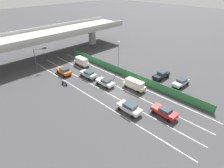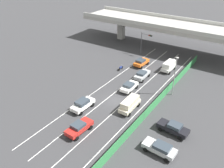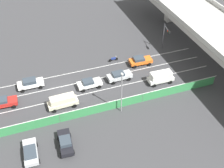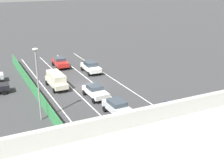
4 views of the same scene
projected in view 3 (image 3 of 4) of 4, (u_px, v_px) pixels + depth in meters
The scene contains 20 objects.
ground_plane at pixel (64, 92), 51.44m from camera, with size 300.00×300.00×0.00m, color #38383A.
lane_line_left_edge at pixel (83, 70), 56.28m from camera, with size 0.14×45.49×0.01m, color silver.
lane_line_mid_left at pixel (88, 81), 53.88m from camera, with size 0.14×45.49×0.01m, color silver.
lane_line_mid_right at pixel (93, 92), 51.48m from camera, with size 0.14×45.49×0.01m, color silver.
lane_line_right_edge at pixel (99, 104), 49.08m from camera, with size 0.14×45.49×0.01m, color silver.
elevated_overpass at pixel (217, 32), 55.21m from camera, with size 54.47×11.16×7.71m.
green_fence at pixel (103, 108), 47.26m from camera, with size 0.10×41.59×1.64m.
car_sedan_silver at pixel (119, 76), 53.54m from camera, with size 2.05×4.50×1.63m.
car_sedan_red at pixel (3, 102), 48.14m from camera, with size 2.23×4.51×1.62m.
car_sedan_white at pixel (30, 83), 51.85m from camera, with size 2.11×4.52×1.72m.
car_van_cream at pixel (63, 101), 47.94m from camera, with size 2.05×4.91×2.08m.
car_hatchback_white at pixel (89, 83), 51.95m from camera, with size 2.12×4.31×1.56m.
car_van_white at pixel (161, 77), 52.77m from camera, with size 2.15×4.66×2.17m.
car_taxi_orange at pixel (140, 60), 57.23m from camera, with size 2.25×4.45×1.67m.
motorcycle at pixel (113, 59), 58.41m from camera, with size 0.60×1.95×0.93m.
parked_wagon_silver at pixel (30, 152), 40.47m from camera, with size 4.54×2.23×1.55m.
parked_sedan_dark at pixel (65, 142), 41.75m from camera, with size 4.74×2.27×1.69m.
traffic_light at pixel (165, 34), 58.85m from camera, with size 3.17×0.83×5.75m.
street_lamp at pixel (122, 89), 44.98m from camera, with size 0.60×0.36×7.62m.
traffic_cone at pixel (99, 108), 47.98m from camera, with size 0.47×0.47×0.61m.
Camera 3 is at (39.38, -5.38, 33.71)m, focal length 47.85 mm.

